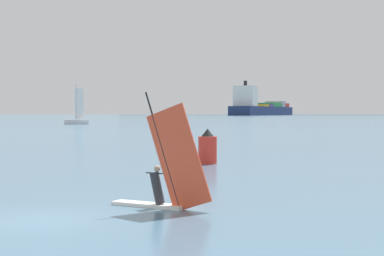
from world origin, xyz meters
name	(u,v)px	position (x,y,z in m)	size (l,w,h in m)	color
ground_plane	(44,220)	(0.00, 0.00, 0.00)	(4000.00, 4000.00, 0.00)	#476B84
windsurfer	(163,179)	(3.06, 2.73, 0.97)	(3.70, 1.45, 4.06)	white
cargo_ship	(262,108)	(-31.59, 717.71, 9.20)	(72.82, 176.28, 40.65)	navy
distant_headland	(259,106)	(-73.57, 1356.09, 19.55)	(639.24, 217.67, 39.11)	#4C564C
channel_buoy	(208,148)	(2.03, 19.84, 1.00)	(1.18, 1.18, 2.22)	red
small_sailboat	(77,120)	(-53.02, 138.12, 1.08)	(7.06, 5.16, 11.45)	white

